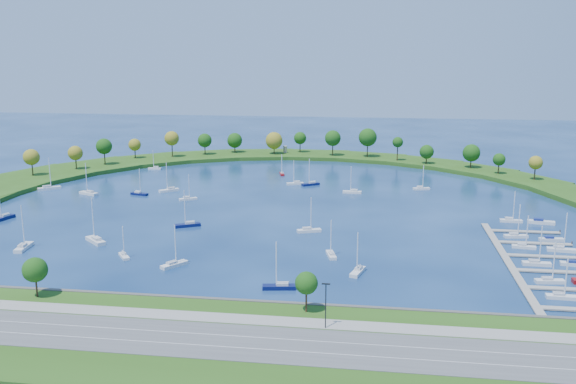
# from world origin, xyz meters

# --- Properties ---
(ground) EXTENTS (700.00, 700.00, 0.00)m
(ground) POSITION_xyz_m (0.00, 0.00, 0.00)
(ground) COLOR #082047
(ground) RESTS_ON ground
(south_shoreline) EXTENTS (420.00, 43.10, 11.60)m
(south_shoreline) POSITION_xyz_m (0.03, -122.88, 1.00)
(south_shoreline) COLOR #284C14
(south_shoreline) RESTS_ON ground
(breakwater) EXTENTS (286.74, 247.64, 2.00)m
(breakwater) POSITION_xyz_m (-46.33, 48.72, 0.99)
(breakwater) COLOR #284C14
(breakwater) RESTS_ON ground
(breakwater_trees) EXTENTS (240.35, 95.70, 16.07)m
(breakwater_trees) POSITION_xyz_m (-12.74, 93.01, 10.64)
(breakwater_trees) COLOR #382314
(breakwater_trees) RESTS_ON breakwater
(harbor_tower) EXTENTS (2.60, 2.60, 4.07)m
(harbor_tower) POSITION_xyz_m (-12.56, 117.27, 4.09)
(harbor_tower) COLOR gray
(harbor_tower) RESTS_ON breakwater
(dock_system) EXTENTS (24.28, 82.00, 1.60)m
(dock_system) POSITION_xyz_m (85.30, -61.00, 0.35)
(dock_system) COLOR gray
(dock_system) RESTS_ON ground
(moored_boat_0) EXTENTS (5.39, 6.42, 9.70)m
(moored_boat_0) POSITION_xyz_m (-32.90, -71.67, 0.85)
(moored_boat_0) COLOR silver
(moored_boat_0) RESTS_ON ground
(moored_boat_1) EXTENTS (7.64, 3.91, 10.81)m
(moored_boat_1) POSITION_xyz_m (59.94, 35.62, 0.87)
(moored_boat_1) COLOR silver
(moored_boat_1) RESTS_ON ground
(moored_boat_2) EXTENTS (9.10, 8.63, 14.42)m
(moored_boat_2) POSITION_xyz_m (-47.60, -58.86, 0.98)
(moored_boat_2) COLOR silver
(moored_boat_2) RESTS_ON ground
(moored_boat_3) EXTENTS (9.48, 6.03, 13.55)m
(moored_boat_3) POSITION_xyz_m (-80.56, 5.66, 0.95)
(moored_boat_3) COLOR silver
(moored_boat_3) RESTS_ON ground
(moored_boat_4) EXTENTS (9.05, 8.36, 14.17)m
(moored_boat_4) POSITION_xyz_m (-102.47, 12.80, 0.98)
(moored_boat_4) COLOR silver
(moored_boat_4) RESTS_ON ground
(moored_boat_5) EXTENTS (3.60, 7.13, 10.09)m
(moored_boat_5) POSITION_xyz_m (-6.00, 61.24, 0.86)
(moored_boat_5) COLOR maroon
(moored_boat_5) RESTS_ON ground
(moored_boat_6) EXTENTS (8.05, 4.17, 11.39)m
(moored_boat_6) POSITION_xyz_m (-59.15, 8.14, 0.89)
(moored_boat_6) COLOR #0B1244
(moored_boat_6) RESTS_ON ground
(moored_boat_7) EXTENTS (4.83, 9.67, 13.70)m
(moored_boat_7) POSITION_xyz_m (-92.89, -37.17, 0.96)
(moored_boat_7) COLOR #0B1244
(moored_boat_7) RESTS_ON ground
(moored_boat_8) EXTENTS (7.25, 5.64, 10.72)m
(moored_boat_8) POSITION_xyz_m (-35.91, 1.95, 0.87)
(moored_boat_8) COLOR silver
(moored_boat_8) RESTS_ON ground
(moored_boat_9) EXTENTS (6.86, 2.00, 10.05)m
(moored_boat_9) POSITION_xyz_m (-73.32, 66.50, 0.86)
(moored_boat_9) COLOR silver
(moored_boat_9) RESTS_ON ground
(moored_boat_10) EXTENTS (7.98, 4.57, 11.32)m
(moored_boat_10) POSITION_xyz_m (3.59, 38.66, 0.89)
(moored_boat_10) COLOR silver
(moored_boat_10) RESTS_ON ground
(moored_boat_11) EXTENTS (8.38, 4.88, 11.90)m
(moored_boat_11) POSITION_xyz_m (18.09, -37.56, 0.90)
(moored_boat_11) COLOR silver
(moored_boat_11) RESTS_ON ground
(moored_boat_12) EXTENTS (8.28, 6.62, 12.34)m
(moored_boat_12) POSITION_xyz_m (10.76, 38.04, 0.92)
(moored_boat_12) COLOR #0B1244
(moored_boat_12) RESTS_ON ground
(moored_boat_13) EXTENTS (6.69, 7.94, 12.02)m
(moored_boat_13) POSITION_xyz_m (-15.79, -77.24, 0.91)
(moored_boat_13) COLOR silver
(moored_boat_13) RESTS_ON ground
(moored_boat_14) EXTENTS (4.30, 8.30, 11.75)m
(moored_boat_14) POSITION_xyz_m (35.64, -75.64, 0.90)
(moored_boat_14) COLOR silver
(moored_boat_14) RESTS_ON ground
(moored_boat_15) EXTENTS (3.86, 7.74, 10.95)m
(moored_boat_15) POSITION_xyz_m (27.39, -62.21, 0.88)
(moored_boat_15) COLOR silver
(moored_boat_15) RESTS_ON ground
(moored_boat_16) EXTENTS (8.97, 6.40, 13.03)m
(moored_boat_16) POSITION_xyz_m (-24.19, -36.71, 0.94)
(moored_boat_16) COLOR #0B1244
(moored_boat_16) RESTS_ON ground
(moored_boat_17) EXTENTS (8.77, 3.69, 12.50)m
(moored_boat_17) POSITION_xyz_m (16.25, -89.99, 0.92)
(moored_boat_17) COLOR #0B1244
(moored_boat_17) RESTS_ON ground
(moored_boat_18) EXTENTS (8.04, 2.50, 11.71)m
(moored_boat_18) POSITION_xyz_m (30.18, 24.33, 0.90)
(moored_boat_18) COLOR silver
(moored_boat_18) RESTS_ON ground
(moored_boat_19) EXTENTS (8.24, 7.52, 12.84)m
(moored_boat_19) POSITION_xyz_m (-48.78, 16.44, 0.93)
(moored_boat_19) COLOR silver
(moored_boat_19) RESTS_ON ground
(moored_boat_20) EXTENTS (3.85, 9.56, 13.66)m
(moored_boat_20) POSITION_xyz_m (-66.48, -68.34, 0.96)
(moored_boat_20) COLOR silver
(moored_boat_20) RESTS_ON ground
(docked_boat_0) EXTENTS (7.43, 2.35, 10.81)m
(docked_boat_0) POSITION_xyz_m (85.53, -86.72, 0.87)
(docked_boat_0) COLOR silver
(docked_boat_0) RESTS_ON ground
(docked_boat_2) EXTENTS (7.73, 2.90, 11.10)m
(docked_boat_2) POSITION_xyz_m (85.53, -75.90, 0.88)
(docked_boat_2) COLOR silver
(docked_boat_2) RESTS_ON ground
(docked_boat_4) EXTENTS (7.87, 2.40, 11.48)m
(docked_boat_4) POSITION_xyz_m (85.53, -61.91, 0.89)
(docked_boat_4) COLOR silver
(docked_boat_4) RESTS_ON ground
(docked_boat_5) EXTENTS (7.80, 3.03, 1.55)m
(docked_boat_5) POSITION_xyz_m (95.99, -60.79, 0.57)
(docked_boat_5) COLOR silver
(docked_boat_5) RESTS_ON ground
(docked_boat_6) EXTENTS (7.27, 2.87, 10.41)m
(docked_boat_6) POSITION_xyz_m (85.54, -45.95, 0.86)
(docked_boat_6) COLOR silver
(docked_boat_6) RESTS_ON ground
(docked_boat_7) EXTENTS (8.45, 3.28, 12.11)m
(docked_boat_7) POSITION_xyz_m (96.02, -47.71, 0.91)
(docked_boat_7) COLOR silver
(docked_boat_7) RESTS_ON ground
(docked_boat_8) EXTENTS (7.83, 3.20, 11.18)m
(docked_boat_8) POSITION_xyz_m (85.53, -34.45, 0.88)
(docked_boat_8) COLOR silver
(docked_boat_8) RESTS_ON ground
(docked_boat_9) EXTENTS (7.79, 2.89, 1.55)m
(docked_boat_9) POSITION_xyz_m (95.99, -36.75, 0.57)
(docked_boat_9) COLOR silver
(docked_boat_9) RESTS_ON ground
(docked_boat_10) EXTENTS (7.75, 2.59, 11.23)m
(docked_boat_10) POSITION_xyz_m (87.93, -14.83, 0.88)
(docked_boat_10) COLOR silver
(docked_boat_10) RESTS_ON ground
(docked_boat_11) EXTENTS (9.44, 4.05, 1.87)m
(docked_boat_11) POSITION_xyz_m (97.87, -15.63, 0.69)
(docked_boat_11) COLOR silver
(docked_boat_11) RESTS_ON ground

